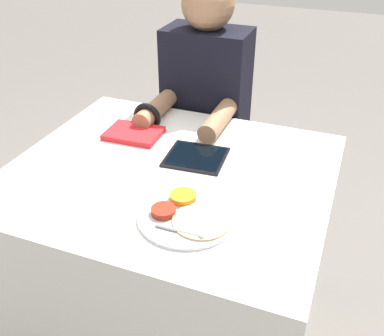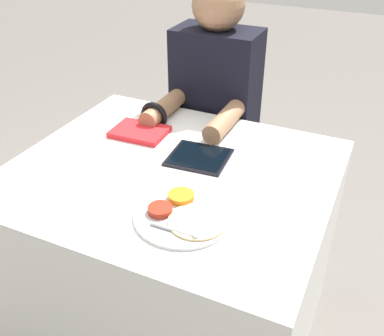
% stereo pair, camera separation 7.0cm
% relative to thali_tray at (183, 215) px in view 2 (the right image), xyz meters
% --- Properties ---
extents(ground_plane, '(12.00, 12.00, 0.00)m').
position_rel_thali_tray_xyz_m(ground_plane, '(-0.14, 0.20, -0.78)').
color(ground_plane, '#605B56').
extents(dining_table, '(1.00, 0.87, 0.77)m').
position_rel_thali_tray_xyz_m(dining_table, '(-0.14, 0.20, -0.39)').
color(dining_table, silver).
rests_on(dining_table, ground_plane).
extents(thali_tray, '(0.27, 0.27, 0.03)m').
position_rel_thali_tray_xyz_m(thali_tray, '(0.00, 0.00, 0.00)').
color(thali_tray, '#B7BABF').
rests_on(thali_tray, dining_table).
extents(red_notebook, '(0.20, 0.15, 0.02)m').
position_rel_thali_tray_xyz_m(red_notebook, '(-0.35, 0.37, -0.00)').
color(red_notebook, silver).
rests_on(red_notebook, dining_table).
extents(tablet_device, '(0.21, 0.19, 0.01)m').
position_rel_thali_tray_xyz_m(tablet_device, '(-0.09, 0.30, -0.00)').
color(tablet_device, black).
rests_on(tablet_device, dining_table).
extents(person_diner, '(0.35, 0.46, 1.26)m').
position_rel_thali_tray_xyz_m(person_diner, '(-0.22, 0.75, -0.17)').
color(person_diner, black).
rests_on(person_diner, ground_plane).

